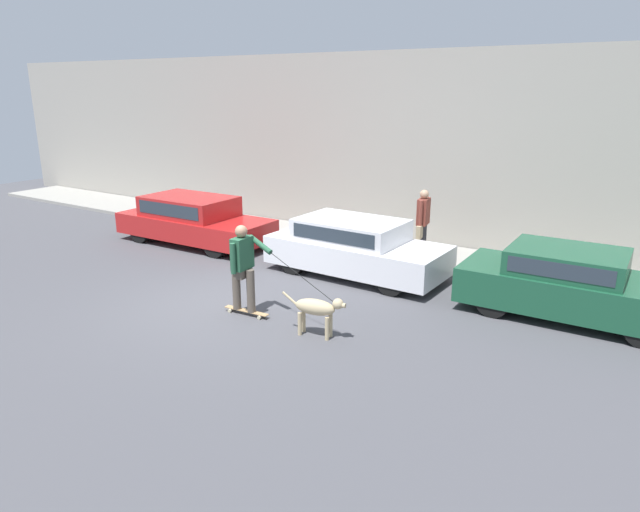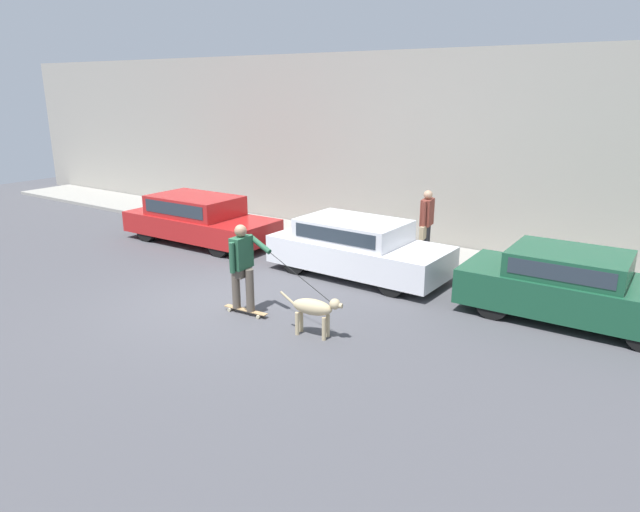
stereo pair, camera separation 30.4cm
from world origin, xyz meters
TOP-DOWN VIEW (x-y plane):
  - ground_plane at (0.00, 0.00)m, footprint 36.00×36.00m
  - back_wall at (0.00, 6.36)m, footprint 32.00×0.30m
  - sidewalk_curb at (0.00, 5.14)m, footprint 30.00×2.11m
  - parked_car_0 at (-3.83, 3.00)m, footprint 4.38×1.79m
  - parked_car_1 at (1.18, 3.00)m, footprint 4.06×1.77m
  - parked_car_2 at (5.71, 3.00)m, footprint 4.00×1.75m
  - dog at (2.28, -0.24)m, footprint 1.17×0.38m
  - skateboarder at (0.62, -0.17)m, footprint 2.48×0.63m
  - pedestrian_with_bag at (2.08, 4.64)m, footprint 0.29×0.74m
  - fire_hydrant at (-0.98, 3.83)m, footprint 0.18×0.18m

SIDE VIEW (x-z plane):
  - ground_plane at x=0.00m, z-range 0.00..0.00m
  - sidewalk_curb at x=0.00m, z-range 0.00..0.11m
  - fire_hydrant at x=-0.98m, z-range 0.02..0.70m
  - dog at x=2.28m, z-range 0.13..0.87m
  - parked_car_2 at x=5.71m, z-range -0.02..1.26m
  - parked_car_1 at x=1.18m, z-range -0.01..1.26m
  - parked_car_0 at x=-3.83m, z-range -0.01..1.27m
  - skateboarder at x=0.62m, z-range 0.12..1.83m
  - pedestrian_with_bag at x=2.08m, z-range 0.19..1.87m
  - back_wall at x=0.00m, z-range 0.00..5.00m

